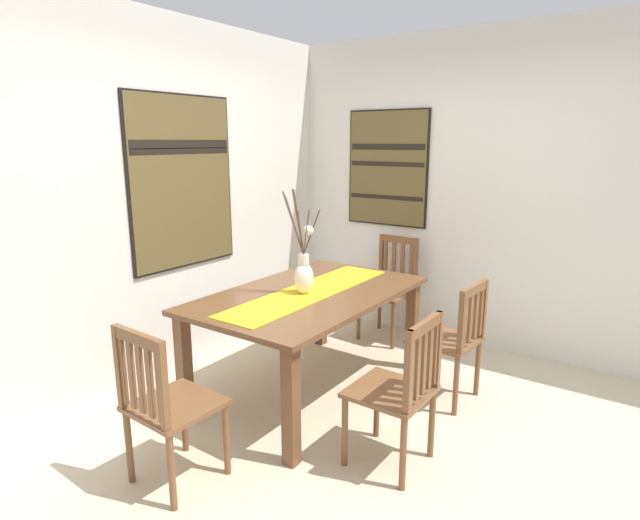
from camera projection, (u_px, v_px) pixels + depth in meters
ground_plane at (374, 436)px, 3.21m from camera, size 6.40×6.40×0.03m
wall_back at (166, 199)px, 3.94m from camera, size 6.40×0.12×2.70m
wall_side at (484, 193)px, 4.39m from camera, size 0.12×6.40×2.70m
dining_table at (309, 306)px, 3.64m from camera, size 1.72×1.04×0.75m
table_runner at (309, 292)px, 3.62m from camera, size 1.58×0.36×0.01m
centerpiece_vase at (304, 272)px, 3.53m from camera, size 0.21×0.22×0.74m
chair_0 at (165, 402)px, 2.65m from camera, size 0.44×0.44×0.90m
chair_1 at (400, 388)px, 2.81m from camera, size 0.43×0.43×0.89m
chair_2 at (452, 338)px, 3.55m from camera, size 0.45×0.45×0.87m
chair_3 at (390, 287)px, 4.72m from camera, size 0.44×0.44×0.93m
painting_on_back_wall at (183, 182)px, 3.97m from camera, size 1.00×0.05×1.32m
painting_on_side_wall at (388, 168)px, 4.80m from camera, size 0.05×0.81×1.06m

